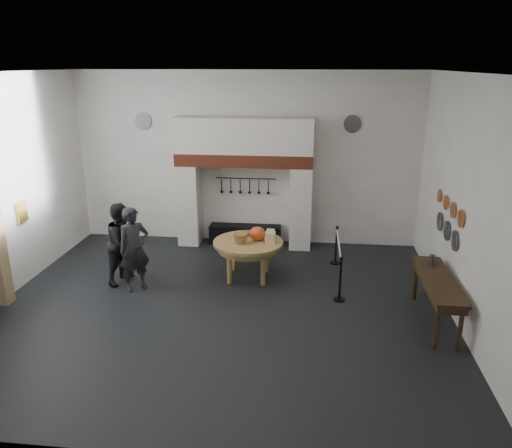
# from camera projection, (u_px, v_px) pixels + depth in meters

# --- Properties ---
(floor) EXTENTS (9.00, 8.00, 0.02)m
(floor) POSITION_uv_depth(u_px,v_px,m) (221.00, 307.00, 9.99)
(floor) COLOR black
(floor) RESTS_ON ground
(ceiling) EXTENTS (9.00, 8.00, 0.02)m
(ceiling) POSITION_uv_depth(u_px,v_px,m) (215.00, 73.00, 8.60)
(ceiling) COLOR silver
(ceiling) RESTS_ON wall_back
(wall_back) EXTENTS (9.00, 0.02, 4.50)m
(wall_back) POSITION_uv_depth(u_px,v_px,m) (246.00, 159.00, 13.08)
(wall_back) COLOR white
(wall_back) RESTS_ON floor
(wall_front) EXTENTS (9.00, 0.02, 4.50)m
(wall_front) POSITION_uv_depth(u_px,v_px,m) (153.00, 292.00, 5.52)
(wall_front) COLOR white
(wall_front) RESTS_ON floor
(wall_right) EXTENTS (0.02, 8.00, 4.50)m
(wall_right) POSITION_uv_depth(u_px,v_px,m) (469.00, 206.00, 8.82)
(wall_right) COLOR white
(wall_right) RESTS_ON floor
(chimney_pier_left) EXTENTS (0.55, 0.70, 2.15)m
(chimney_pier_left) POSITION_uv_depth(u_px,v_px,m) (190.00, 204.00, 13.27)
(chimney_pier_left) COLOR silver
(chimney_pier_left) RESTS_ON floor
(chimney_pier_right) EXTENTS (0.55, 0.70, 2.15)m
(chimney_pier_right) POSITION_uv_depth(u_px,v_px,m) (301.00, 207.00, 12.96)
(chimney_pier_right) COLOR silver
(chimney_pier_right) RESTS_ON floor
(hearth_brick_band) EXTENTS (3.50, 0.72, 0.32)m
(hearth_brick_band) POSITION_uv_depth(u_px,v_px,m) (244.00, 159.00, 12.73)
(hearth_brick_band) COLOR #9E442B
(hearth_brick_band) RESTS_ON chimney_pier_left
(chimney_hood) EXTENTS (3.50, 0.70, 0.90)m
(chimney_hood) POSITION_uv_depth(u_px,v_px,m) (244.00, 135.00, 12.54)
(chimney_hood) COLOR silver
(chimney_hood) RESTS_ON hearth_brick_band
(iron_range) EXTENTS (1.90, 0.45, 0.50)m
(iron_range) POSITION_uv_depth(u_px,v_px,m) (245.00, 234.00, 13.43)
(iron_range) COLOR black
(iron_range) RESTS_ON floor
(utensil_rail) EXTENTS (1.60, 0.02, 0.02)m
(utensil_rail) POSITION_uv_depth(u_px,v_px,m) (246.00, 178.00, 13.16)
(utensil_rail) COLOR black
(utensil_rail) RESTS_ON wall_back
(wall_plaque) EXTENTS (0.05, 0.34, 0.44)m
(wall_plaque) POSITION_uv_depth(u_px,v_px,m) (22.00, 212.00, 10.72)
(wall_plaque) COLOR gold
(wall_plaque) RESTS_ON wall_left
(work_table) EXTENTS (1.67, 1.67, 0.07)m
(work_table) POSITION_uv_depth(u_px,v_px,m) (248.00, 243.00, 11.11)
(work_table) COLOR tan
(work_table) RESTS_ON floor
(pumpkin) EXTENTS (0.36, 0.36, 0.31)m
(pumpkin) POSITION_uv_depth(u_px,v_px,m) (257.00, 233.00, 11.13)
(pumpkin) COLOR #CB4B1C
(pumpkin) RESTS_ON work_table
(cheese_block_big) EXTENTS (0.22, 0.22, 0.24)m
(cheese_block_big) POSITION_uv_depth(u_px,v_px,m) (270.00, 238.00, 10.97)
(cheese_block_big) COLOR #DDC584
(cheese_block_big) RESTS_ON work_table
(cheese_block_small) EXTENTS (0.18, 0.18, 0.20)m
(cheese_block_small) POSITION_uv_depth(u_px,v_px,m) (271.00, 234.00, 11.26)
(cheese_block_small) COLOR #D9CB82
(cheese_block_small) RESTS_ON work_table
(wicker_basket) EXTENTS (0.34, 0.34, 0.22)m
(wicker_basket) POSITION_uv_depth(u_px,v_px,m) (240.00, 239.00, 10.94)
(wicker_basket) COLOR #965E37
(wicker_basket) RESTS_ON work_table
(bread_loaf) EXTENTS (0.31, 0.18, 0.13)m
(bread_loaf) POSITION_uv_depth(u_px,v_px,m) (246.00, 233.00, 11.42)
(bread_loaf) COLOR #A05C38
(bread_loaf) RESTS_ON work_table
(visitor_near) EXTENTS (0.79, 0.77, 1.83)m
(visitor_near) POSITION_uv_depth(u_px,v_px,m) (134.00, 249.00, 10.51)
(visitor_near) COLOR black
(visitor_near) RESTS_ON floor
(visitor_far) EXTENTS (0.93, 1.05, 1.80)m
(visitor_far) POSITION_uv_depth(u_px,v_px,m) (123.00, 243.00, 10.93)
(visitor_far) COLOR black
(visitor_far) RESTS_ON floor
(side_table) EXTENTS (0.55, 2.20, 0.06)m
(side_table) POSITION_uv_depth(u_px,v_px,m) (439.00, 280.00, 9.14)
(side_table) COLOR #342713
(side_table) RESTS_ON floor
(pewter_jug) EXTENTS (0.12, 0.12, 0.22)m
(pewter_jug) POSITION_uv_depth(u_px,v_px,m) (432.00, 260.00, 9.67)
(pewter_jug) COLOR #515156
(pewter_jug) RESTS_ON side_table
(copper_pan_a) EXTENTS (0.03, 0.34, 0.34)m
(copper_pan_a) POSITION_uv_depth(u_px,v_px,m) (461.00, 219.00, 9.11)
(copper_pan_a) COLOR #C6662D
(copper_pan_a) RESTS_ON wall_right
(copper_pan_b) EXTENTS (0.03, 0.32, 0.32)m
(copper_pan_b) POSITION_uv_depth(u_px,v_px,m) (453.00, 210.00, 9.63)
(copper_pan_b) COLOR #C6662D
(copper_pan_b) RESTS_ON wall_right
(copper_pan_c) EXTENTS (0.03, 0.30, 0.30)m
(copper_pan_c) POSITION_uv_depth(u_px,v_px,m) (446.00, 203.00, 10.15)
(copper_pan_c) COLOR #C6662D
(copper_pan_c) RESTS_ON wall_right
(copper_pan_d) EXTENTS (0.03, 0.28, 0.28)m
(copper_pan_d) POSITION_uv_depth(u_px,v_px,m) (439.00, 196.00, 10.67)
(copper_pan_d) COLOR #C6662D
(copper_pan_d) RESTS_ON wall_right
(pewter_plate_left) EXTENTS (0.03, 0.40, 0.40)m
(pewter_plate_left) POSITION_uv_depth(u_px,v_px,m) (455.00, 241.00, 9.45)
(pewter_plate_left) COLOR #4C4C51
(pewter_plate_left) RESTS_ON wall_right
(pewter_plate_mid) EXTENTS (0.03, 0.40, 0.40)m
(pewter_plate_mid) POSITION_uv_depth(u_px,v_px,m) (447.00, 230.00, 10.02)
(pewter_plate_mid) COLOR #4C4C51
(pewter_plate_mid) RESTS_ON wall_right
(pewter_plate_right) EXTENTS (0.03, 0.40, 0.40)m
(pewter_plate_right) POSITION_uv_depth(u_px,v_px,m) (440.00, 221.00, 10.59)
(pewter_plate_right) COLOR #4C4C51
(pewter_plate_right) RESTS_ON wall_right
(pewter_plate_back_left) EXTENTS (0.44, 0.03, 0.44)m
(pewter_plate_back_left) POSITION_uv_depth(u_px,v_px,m) (143.00, 121.00, 13.03)
(pewter_plate_back_left) COLOR #4C4C51
(pewter_plate_back_left) RESTS_ON wall_back
(pewter_plate_back_right) EXTENTS (0.44, 0.03, 0.44)m
(pewter_plate_back_right) POSITION_uv_depth(u_px,v_px,m) (353.00, 124.00, 12.46)
(pewter_plate_back_right) COLOR #4C4C51
(pewter_plate_back_right) RESTS_ON wall_back
(barrier_post_near) EXTENTS (0.05, 0.05, 0.90)m
(barrier_post_near) POSITION_uv_depth(u_px,v_px,m) (340.00, 280.00, 10.14)
(barrier_post_near) COLOR black
(barrier_post_near) RESTS_ON floor
(barrier_post_far) EXTENTS (0.05, 0.05, 0.90)m
(barrier_post_far) POSITION_uv_depth(u_px,v_px,m) (336.00, 246.00, 12.03)
(barrier_post_far) COLOR black
(barrier_post_far) RESTS_ON floor
(barrier_rope) EXTENTS (0.04, 2.00, 0.04)m
(barrier_rope) POSITION_uv_depth(u_px,v_px,m) (339.00, 245.00, 10.96)
(barrier_rope) COLOR silver
(barrier_rope) RESTS_ON barrier_post_near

